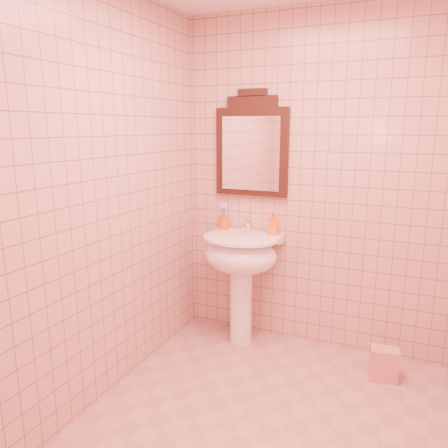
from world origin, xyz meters
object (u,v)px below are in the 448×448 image
at_px(mirror, 252,147).
at_px(soap_dispenser, 273,224).
at_px(pedestal_sink, 241,262).
at_px(toothbrush_cup, 224,223).
at_px(towel, 384,364).

relative_size(mirror, soap_dispenser, 4.58).
height_order(pedestal_sink, toothbrush_cup, toothbrush_cup).
height_order(mirror, toothbrush_cup, mirror).
bearing_deg(mirror, towel, -15.51).
distance_m(pedestal_sink, mirror, 0.88).
relative_size(pedestal_sink, towel, 3.89).
bearing_deg(soap_dispenser, pedestal_sink, -156.04).
distance_m(toothbrush_cup, towel, 1.55).
distance_m(mirror, soap_dispenser, 0.60).
bearing_deg(towel, soap_dispenser, 164.24).
height_order(pedestal_sink, soap_dispenser, soap_dispenser).
bearing_deg(mirror, pedestal_sink, -90.00).
distance_m(toothbrush_cup, soap_dispenser, 0.42).
distance_m(soap_dispenser, towel, 1.24).
height_order(pedestal_sink, mirror, mirror).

